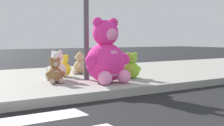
{
  "coord_description": "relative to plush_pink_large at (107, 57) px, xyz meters",
  "views": [
    {
      "loc": [
        -1.84,
        -1.07,
        1.0
      ],
      "look_at": [
        1.13,
        3.6,
        0.55
      ],
      "focal_mm": 46.72,
      "sensor_mm": 36.0,
      "label": 1
    }
  ],
  "objects": [
    {
      "name": "sidewalk",
      "position": [
        -1.14,
        1.39,
        -0.59
      ],
      "size": [
        28.0,
        4.4,
        0.15
      ],
      "primitive_type": "cube",
      "color": "#9E9B93",
      "rests_on": "ground_plane"
    },
    {
      "name": "plush_yellow",
      "position": [
        -0.35,
        1.31,
        -0.31
      ],
      "size": [
        0.37,
        0.36,
        0.51
      ],
      "color": "yellow",
      "rests_on": "sidewalk"
    },
    {
      "name": "plush_lavender",
      "position": [
        0.52,
        0.71,
        -0.22
      ],
      "size": [
        0.5,
        0.52,
        0.72
      ],
      "color": "#B28CD8",
      "rests_on": "sidewalk"
    },
    {
      "name": "plush_tan",
      "position": [
        0.2,
        1.61,
        -0.29
      ],
      "size": [
        0.39,
        0.4,
        0.54
      ],
      "color": "tan",
      "rests_on": "sidewalk"
    },
    {
      "name": "plush_brown",
      "position": [
        -0.89,
        0.45,
        -0.31
      ],
      "size": [
        0.39,
        0.35,
        0.51
      ],
      "color": "olive",
      "rests_on": "sidewalk"
    },
    {
      "name": "plush_pink_large",
      "position": [
        0.0,
        0.0,
        0.0
      ],
      "size": [
        0.99,
        0.86,
        1.28
      ],
      "color": "#F22D93",
      "rests_on": "sidewalk"
    },
    {
      "name": "plush_lime",
      "position": [
        0.79,
        0.24,
        -0.28
      ],
      "size": [
        0.42,
        0.41,
        0.57
      ],
      "color": "#8CD133",
      "rests_on": "sidewalk"
    },
    {
      "name": "plush_white",
      "position": [
        -0.69,
        0.89,
        -0.26
      ],
      "size": [
        0.45,
        0.43,
        0.62
      ],
      "color": "white",
      "rests_on": "sidewalk"
    }
  ]
}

